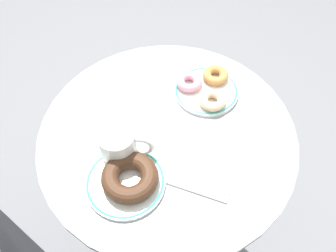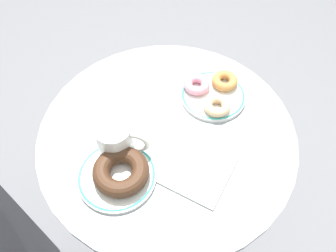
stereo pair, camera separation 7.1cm
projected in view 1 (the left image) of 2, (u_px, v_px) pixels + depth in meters
ground_plane at (168, 234)px, 1.48m from camera, size 7.00×7.00×0.02m
cafe_table at (168, 176)px, 1.04m from camera, size 0.64×0.64×0.78m
plate_left at (126, 182)px, 0.75m from camera, size 0.18×0.18×0.01m
plate_right at (206, 91)px, 0.91m from camera, size 0.17×0.17×0.01m
donut_chocolate at (130, 177)px, 0.73m from camera, size 0.14×0.14×0.04m
donut_old_fashioned at (215, 75)px, 0.92m from camera, size 0.10×0.10×0.02m
donut_pink_frosted at (189, 82)px, 0.91m from camera, size 0.09×0.09×0.02m
donut_glazed at (213, 100)px, 0.87m from camera, size 0.09×0.09×0.02m
paper_napkin at (205, 165)px, 0.78m from camera, size 0.19×0.18×0.01m
coffee_mug at (120, 145)px, 0.77m from camera, size 0.10×0.11×0.09m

